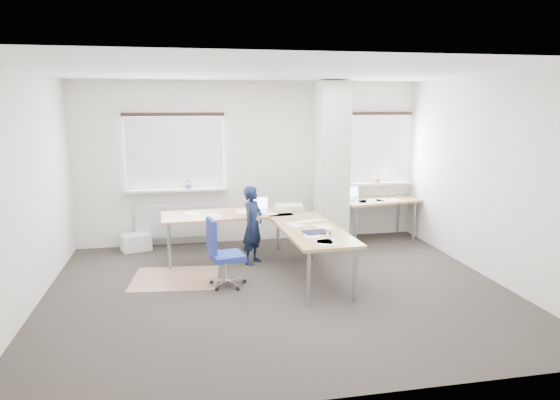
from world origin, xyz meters
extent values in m
plane|color=#282520|center=(0.00, 0.00, 0.00)|extent=(6.00, 6.00, 0.00)
cube|color=beige|center=(0.00, 2.50, 1.40)|extent=(6.00, 0.04, 2.80)
cube|color=beige|center=(0.00, -2.50, 1.40)|extent=(6.00, 0.04, 2.80)
cube|color=beige|center=(-3.00, 0.00, 1.40)|extent=(0.04, 5.00, 2.80)
cube|color=beige|center=(3.00, 0.00, 1.40)|extent=(0.04, 5.00, 2.80)
cube|color=white|center=(0.00, 0.00, 2.80)|extent=(6.00, 5.00, 0.04)
cube|color=beige|center=(1.30, 1.95, 1.39)|extent=(0.50, 0.50, 2.78)
cube|color=white|center=(-1.30, 2.47, 1.60)|extent=(1.60, 0.04, 1.20)
cube|color=white|center=(-1.30, 2.43, 1.60)|extent=(1.60, 0.02, 1.20)
cube|color=white|center=(-1.30, 2.40, 0.98)|extent=(1.70, 0.20, 0.04)
cube|color=white|center=(2.30, 2.47, 1.60)|extent=(1.20, 0.04, 1.20)
cube|color=white|center=(2.30, 2.43, 1.60)|extent=(1.20, 0.02, 1.20)
cube|color=white|center=(2.30, 2.40, 0.98)|extent=(1.30, 0.20, 0.04)
cube|color=silver|center=(-1.30, 2.42, 0.45)|extent=(1.40, 0.10, 0.60)
cylinder|color=#6D3E89|center=(-1.10, 2.38, 1.04)|extent=(0.12, 0.12, 0.08)
imported|color=#2E6026|center=(-1.10, 2.38, 1.08)|extent=(0.09, 0.06, 0.17)
cylinder|color=#B97347|center=(2.30, 2.38, 1.04)|extent=(0.12, 0.12, 0.08)
imported|color=#2E6026|center=(2.30, 2.38, 1.08)|extent=(0.09, 0.07, 0.17)
cube|color=#8F674E|center=(-1.34, 0.72, 0.00)|extent=(1.28, 1.12, 0.01)
cube|color=white|center=(-2.00, 2.25, 0.14)|extent=(0.54, 0.45, 0.28)
cube|color=olive|center=(-0.53, 1.52, 0.71)|extent=(2.04, 0.90, 0.04)
cube|color=olive|center=(0.52, 0.37, 0.71)|extent=(0.90, 2.04, 0.04)
cylinder|color=gray|center=(-1.42, 1.17, 0.34)|extent=(0.05, 0.05, 0.69)
cylinder|color=gray|center=(-1.45, 1.77, 0.34)|extent=(0.05, 0.05, 0.69)
cylinder|color=gray|center=(0.35, 1.86, 0.34)|extent=(0.05, 0.05, 0.69)
cylinder|color=gray|center=(0.27, -0.55, 0.34)|extent=(0.05, 0.05, 0.69)
cylinder|color=gray|center=(0.87, -0.52, 0.34)|extent=(0.05, 0.05, 0.69)
cylinder|color=gray|center=(0.78, 1.28, 0.34)|extent=(0.05, 0.05, 0.69)
cube|color=#B7B7BC|center=(-0.02, 1.52, 0.74)|extent=(0.34, 0.24, 0.01)
cube|color=#B7B7BC|center=(-0.01, 1.63, 0.85)|extent=(0.33, 0.06, 0.22)
cube|color=silver|center=(-0.01, 1.63, 0.85)|extent=(0.29, 0.04, 0.19)
cube|color=white|center=(0.58, 0.68, 0.74)|extent=(0.46, 0.26, 0.02)
cube|color=black|center=(0.53, 0.11, 0.74)|extent=(0.35, 0.28, 0.01)
cube|color=silver|center=(0.49, 1.65, 0.77)|extent=(0.50, 0.39, 0.07)
imported|color=white|center=(0.39, 0.88, 0.76)|extent=(0.09, 0.09, 0.07)
cylinder|color=silver|center=(0.61, -0.22, 0.78)|extent=(0.07, 0.07, 0.10)
cube|color=olive|center=(2.25, 2.15, 0.71)|extent=(1.50, 0.93, 0.04)
cylinder|color=gray|center=(1.70, 1.80, 0.34)|extent=(0.05, 0.05, 0.69)
cylinder|color=gray|center=(2.88, 2.01, 0.34)|extent=(0.05, 0.05, 0.69)
cylinder|color=gray|center=(1.62, 2.29, 0.34)|extent=(0.05, 0.05, 0.69)
cylinder|color=gray|center=(2.80, 2.50, 0.34)|extent=(0.05, 0.05, 0.69)
cube|color=#B7B7BC|center=(1.88, 2.20, 0.74)|extent=(0.40, 0.38, 0.01)
cube|color=#B7B7BC|center=(1.81, 2.30, 0.85)|extent=(0.29, 0.23, 0.22)
cube|color=silver|center=(1.81, 2.30, 0.85)|extent=(0.25, 0.19, 0.19)
cylinder|color=silver|center=(2.47, 2.48, 0.74)|extent=(0.10, 0.10, 0.02)
cylinder|color=silver|center=(2.47, 2.48, 0.93)|extent=(0.02, 0.16, 0.38)
cylinder|color=silver|center=(2.47, 2.36, 1.15)|extent=(0.02, 0.29, 0.13)
cone|color=silver|center=(2.47, 2.22, 1.13)|extent=(0.14, 0.16, 0.17)
cube|color=navy|center=(-0.64, 0.29, 0.41)|extent=(0.49, 0.49, 0.07)
cube|color=navy|center=(-0.85, 0.25, 0.72)|extent=(0.12, 0.36, 0.45)
cylinder|color=silver|center=(-0.64, 0.29, 0.24)|extent=(0.05, 0.05, 0.31)
cylinder|color=black|center=(-0.41, 0.34, 0.03)|extent=(0.06, 0.04, 0.05)
cylinder|color=black|center=(-0.61, 0.53, 0.03)|extent=(0.03, 0.06, 0.05)
cylinder|color=black|center=(-0.85, 0.39, 0.03)|extent=(0.06, 0.05, 0.05)
cylinder|color=black|center=(-0.80, 0.12, 0.03)|extent=(0.06, 0.06, 0.05)
cylinder|color=black|center=(-0.53, 0.09, 0.03)|extent=(0.05, 0.06, 0.05)
imported|color=black|center=(-0.17, 1.20, 0.60)|extent=(0.49, 0.52, 1.20)
camera|label=1|loc=(-1.19, -6.11, 2.44)|focal=32.00mm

